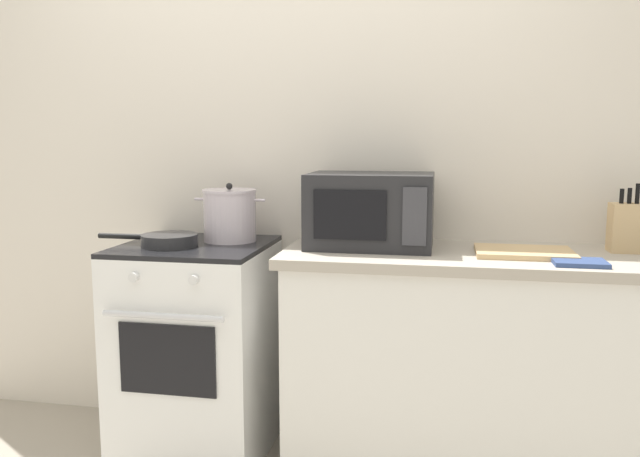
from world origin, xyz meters
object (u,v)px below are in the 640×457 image
(frying_pan, at_px, (168,240))
(cutting_board, at_px, (524,252))
(stock_pot, at_px, (230,215))
(oven_mitt, at_px, (579,262))
(microwave, at_px, (371,210))
(knife_block, at_px, (627,227))
(stove, at_px, (198,349))

(frying_pan, relative_size, cutting_board, 1.20)
(stock_pot, height_order, frying_pan, stock_pot)
(cutting_board, relative_size, oven_mitt, 2.00)
(microwave, distance_m, knife_block, 1.00)
(microwave, distance_m, oven_mitt, 0.81)
(microwave, height_order, knife_block, microwave)
(stock_pot, distance_m, cutting_board, 1.22)
(frying_pan, height_order, oven_mitt, frying_pan)
(frying_pan, distance_m, cutting_board, 1.42)
(stock_pot, height_order, microwave, microwave)
(frying_pan, bearing_deg, oven_mitt, -3.13)
(stock_pot, xyz_separation_m, knife_block, (1.60, 0.04, -0.01))
(stove, xyz_separation_m, knife_block, (1.73, 0.14, 0.56))
(stock_pot, bearing_deg, microwave, -2.40)
(stove, relative_size, cutting_board, 2.56)
(frying_pan, distance_m, oven_mitt, 1.59)
(stove, bearing_deg, cutting_board, 0.05)
(microwave, bearing_deg, frying_pan, -169.51)
(stock_pot, height_order, oven_mitt, stock_pot)
(cutting_board, height_order, oven_mitt, cutting_board)
(stove, xyz_separation_m, oven_mitt, (1.50, -0.16, 0.47))
(frying_pan, bearing_deg, cutting_board, 2.98)
(stock_pot, xyz_separation_m, oven_mitt, (1.37, -0.26, -0.10))
(microwave, distance_m, cutting_board, 0.62)
(stove, bearing_deg, microwave, 6.17)
(stove, xyz_separation_m, frying_pan, (-0.09, -0.07, 0.48))
(frying_pan, xyz_separation_m, knife_block, (1.81, 0.21, 0.07))
(stove, xyz_separation_m, microwave, (0.73, 0.08, 0.61))
(stove, height_order, knife_block, knife_block)
(stock_pot, height_order, knife_block, knife_block)
(oven_mitt, bearing_deg, stove, 173.94)
(frying_pan, xyz_separation_m, microwave, (0.82, 0.15, 0.12))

